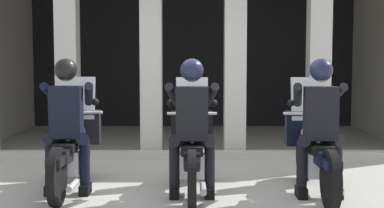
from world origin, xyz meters
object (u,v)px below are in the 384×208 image
Objects in this scene: police_officer_center at (192,116)px; motorcycle_right at (314,150)px; police_officer_left at (67,114)px; police_officer_right at (320,116)px; motorcycle_left at (73,148)px; motorcycle_center at (192,150)px.

police_officer_center is 0.78× the size of motorcycle_right.
police_officer_right is at bearing -3.31° from police_officer_left.
police_officer_right is (2.90, -0.15, -0.00)m from police_officer_left.
motorcycle_left and motorcycle_right have the same top height.
police_officer_center reaches higher than motorcycle_right.
police_officer_right is (-0.00, -0.28, 0.44)m from motorcycle_right.
motorcycle_center is 0.52m from police_officer_center.
police_officer_center and police_officer_right have the same top height.
motorcycle_right is at bearing -4.15° from motorcycle_center.
police_officer_left is 1.52m from motorcycle_center.
police_officer_left and police_officer_right have the same top height.
motorcycle_center is at bearing 173.21° from police_officer_right.
motorcycle_right is 1.29× the size of police_officer_right.
motorcycle_center is at bearing -175.70° from motorcycle_right.
police_officer_left is at bearing -178.77° from police_officer_right.
police_officer_right is at bearing -8.86° from motorcycle_left.
motorcycle_center is (1.45, 0.13, -0.44)m from police_officer_left.
police_officer_center is 1.00× the size of police_officer_right.
police_officer_center is at bearing -6.37° from police_officer_left.
police_officer_left is at bearing -179.11° from motorcycle_center.
police_officer_left is 1.46m from police_officer_center.
motorcycle_left is 1.57m from police_officer_center.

